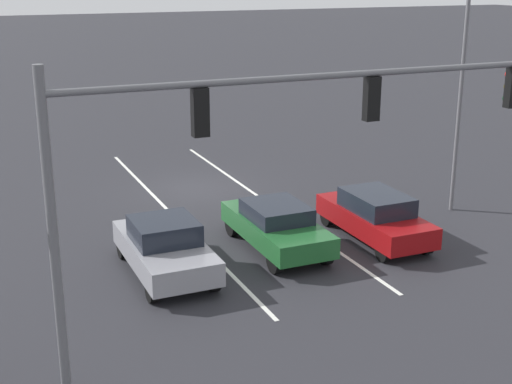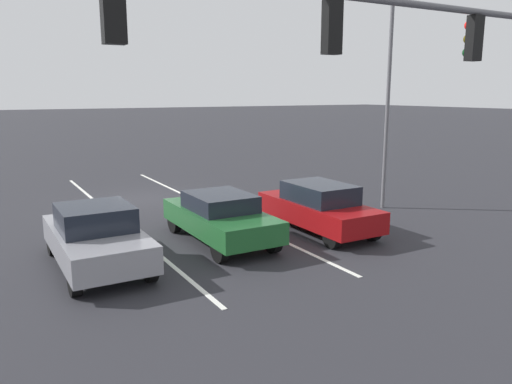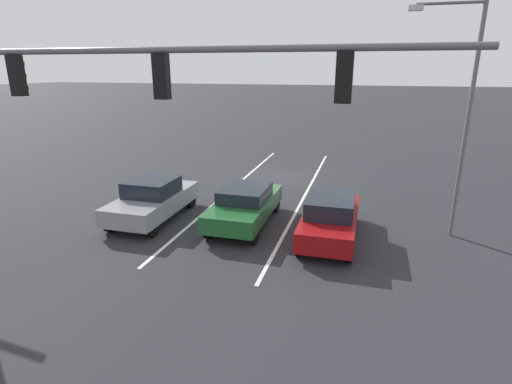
% 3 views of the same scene
% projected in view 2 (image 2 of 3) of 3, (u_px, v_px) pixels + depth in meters
% --- Properties ---
extents(ground_plane, '(240.00, 240.00, 0.00)m').
position_uv_depth(ground_plane, '(143.00, 199.00, 20.21)').
color(ground_plane, '#28282D').
extents(lane_stripe_left_divider, '(0.12, 17.08, 0.01)m').
position_uv_depth(lane_stripe_left_divider, '(209.00, 206.00, 18.91)').
color(lane_stripe_left_divider, silver).
rests_on(lane_stripe_left_divider, ground_plane).
extents(lane_stripe_center_divider, '(0.12, 17.08, 0.01)m').
position_uv_depth(lane_stripe_center_divider, '(115.00, 218.00, 17.18)').
color(lane_stripe_center_divider, silver).
rests_on(lane_stripe_center_divider, ground_plane).
extents(car_maroon_leftlane_front, '(1.73, 4.41, 1.51)m').
position_uv_depth(car_maroon_leftlane_front, '(318.00, 207.00, 15.44)').
color(car_maroon_leftlane_front, maroon).
rests_on(car_maroon_leftlane_front, ground_plane).
extents(car_darkgreen_midlane_front, '(1.84, 4.42, 1.42)m').
position_uv_depth(car_darkgreen_midlane_front, '(220.00, 216.00, 14.30)').
color(car_darkgreen_midlane_front, '#1E5928').
rests_on(car_darkgreen_midlane_front, ground_plane).
extents(car_gray_rightlane_front, '(1.91, 4.30, 1.56)m').
position_uv_depth(car_gray_rightlane_front, '(96.00, 237.00, 12.20)').
color(car_gray_rightlane_front, gray).
rests_on(car_gray_rightlane_front, ground_plane).
extents(traffic_signal_gantry, '(13.28, 0.37, 6.45)m').
position_uv_depth(traffic_signal_gantry, '(215.00, 53.00, 7.84)').
color(traffic_signal_gantry, slate).
rests_on(traffic_signal_gantry, ground_plane).
extents(street_lamp_left_shoulder, '(2.22, 0.24, 7.58)m').
position_uv_depth(street_lamp_left_shoulder, '(383.00, 87.00, 17.71)').
color(street_lamp_left_shoulder, slate).
rests_on(street_lamp_left_shoulder, ground_plane).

